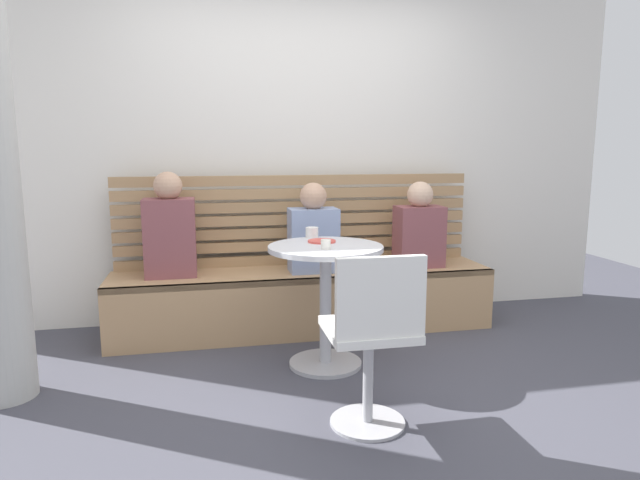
{
  "coord_description": "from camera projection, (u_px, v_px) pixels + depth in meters",
  "views": [
    {
      "loc": [
        -0.69,
        -2.6,
        1.31
      ],
      "look_at": [
        0.0,
        0.66,
        0.75
      ],
      "focal_mm": 31.07,
      "sensor_mm": 36.0,
      "label": 1
    }
  ],
  "objects": [
    {
      "name": "ground",
      "position": [
        346.0,
        403.0,
        2.87
      ],
      "size": [
        8.0,
        8.0,
        0.0
      ],
      "primitive_type": "plane",
      "color": "#42424C"
    },
    {
      "name": "back_wall",
      "position": [
        293.0,
        129.0,
        4.21
      ],
      "size": [
        5.2,
        0.1,
        2.9
      ],
      "primitive_type": "cube",
      "color": "silver",
      "rests_on": "ground"
    },
    {
      "name": "booth_bench",
      "position": [
        304.0,
        300.0,
        3.99
      ],
      "size": [
        2.7,
        0.52,
        0.44
      ],
      "color": "tan",
      "rests_on": "ground"
    },
    {
      "name": "booth_backrest",
      "position": [
        298.0,
        219.0,
        4.13
      ],
      "size": [
        2.65,
        0.04,
        0.67
      ],
      "color": "#A68157",
      "rests_on": "booth_bench"
    },
    {
      "name": "cafe_table",
      "position": [
        326.0,
        282.0,
        3.29
      ],
      "size": [
        0.68,
        0.68,
        0.74
      ],
      "color": "#ADADB2",
      "rests_on": "ground"
    },
    {
      "name": "white_chair",
      "position": [
        373.0,
        335.0,
        2.52
      ],
      "size": [
        0.4,
        0.4,
        0.85
      ],
      "color": "#ADADB2",
      "rests_on": "ground"
    },
    {
      "name": "person_adult",
      "position": [
        170.0,
        230.0,
        3.74
      ],
      "size": [
        0.34,
        0.22,
        0.71
      ],
      "color": "brown",
      "rests_on": "booth_bench"
    },
    {
      "name": "person_child_left",
      "position": [
        419.0,
        229.0,
        4.06
      ],
      "size": [
        0.34,
        0.22,
        0.63
      ],
      "color": "brown",
      "rests_on": "booth_bench"
    },
    {
      "name": "person_child_middle",
      "position": [
        313.0,
        233.0,
        3.89
      ],
      "size": [
        0.34,
        0.22,
        0.63
      ],
      "color": "#8C9EC6",
      "rests_on": "booth_bench"
    },
    {
      "name": "cup_espresso_small",
      "position": [
        326.0,
        244.0,
        3.13
      ],
      "size": [
        0.06,
        0.06,
        0.05
      ],
      "primitive_type": "cylinder",
      "color": "silver",
      "rests_on": "cafe_table"
    },
    {
      "name": "cup_ceramic_white",
      "position": [
        312.0,
        233.0,
        3.51
      ],
      "size": [
        0.08,
        0.08,
        0.07
      ],
      "primitive_type": "cylinder",
      "color": "white",
      "rests_on": "cafe_table"
    },
    {
      "name": "plate_small",
      "position": [
        322.0,
        241.0,
        3.37
      ],
      "size": [
        0.17,
        0.17,
        0.01
      ],
      "primitive_type": "cylinder",
      "color": "#DB4C42",
      "rests_on": "cafe_table"
    }
  ]
}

